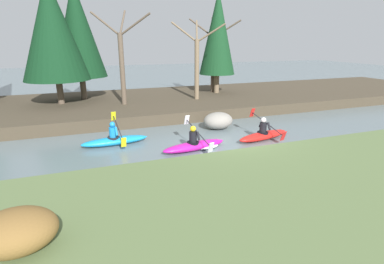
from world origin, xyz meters
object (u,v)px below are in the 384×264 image
(kayaker_lead, at_px, (264,134))
(boulder_midstream, at_px, (218,121))
(kayaker_middle, at_px, (197,145))
(kayaker_trailing, at_px, (115,140))

(kayaker_lead, xyz_separation_m, boulder_midstream, (-1.20, 2.19, 0.19))
(kayaker_lead, relative_size, kayaker_middle, 1.00)
(kayaker_lead, relative_size, kayaker_trailing, 1.00)
(kayaker_trailing, bearing_deg, kayaker_middle, -34.20)
(kayaker_middle, relative_size, boulder_midstream, 1.91)
(kayaker_middle, distance_m, kayaker_trailing, 3.43)
(kayaker_middle, xyz_separation_m, kayaker_trailing, (-2.98, 1.70, 0.02))
(kayaker_lead, distance_m, boulder_midstream, 2.50)
(kayaker_trailing, bearing_deg, boulder_midstream, 3.37)
(kayaker_lead, height_order, kayaker_middle, same)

